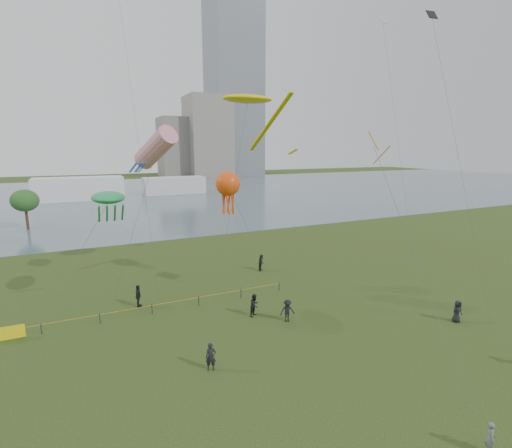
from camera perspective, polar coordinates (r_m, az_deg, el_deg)
name	(u,v)px	position (r m, az deg, el deg)	size (l,w,h in m)	color
ground_plane	(334,401)	(22.70, 11.98, -25.15)	(400.00, 400.00, 0.00)	#213210
lake	(125,195)	(115.60, -19.45, 4.20)	(400.00, 120.00, 0.08)	slate
tower	(233,53)	(201.92, -3.55, 24.84)	(24.00, 24.00, 120.00)	slate
building_mid	(208,137)	(185.45, -7.40, 13.15)	(20.00, 20.00, 38.00)	gray
building_low	(177,147)	(187.35, -12.09, 11.45)	(16.00, 18.00, 28.00)	slate
pavilion_left	(79,189)	(109.75, -25.53, 4.94)	(22.00, 8.00, 6.00)	silver
pavilion_right	(174,185)	(115.61, -12.49, 5.82)	(18.00, 7.00, 5.00)	silver
fence	(70,322)	(32.31, -26.76, -13.33)	(24.07, 0.07, 1.05)	black
kite_flyer	(491,438)	(21.77, 32.38, -26.06)	(0.58, 0.38, 1.59)	#5B5F62
spectator_a	(255,305)	(30.95, -0.21, -12.36)	(0.91, 0.71, 1.87)	black
spectator_b	(287,311)	(30.13, 4.86, -13.15)	(1.17, 0.68, 1.82)	black
spectator_c	(138,296)	(34.10, -17.66, -10.52)	(1.15, 0.48, 1.96)	black
spectator_d	(457,311)	(33.93, 28.55, -11.72)	(0.87, 0.56, 1.77)	black
spectator_f	(211,357)	(24.39, -6.96, -19.63)	(0.65, 0.42, 1.77)	black
spectator_g	(262,263)	(41.80, 0.86, -5.95)	(0.89, 0.69, 1.83)	black
kite_stingray	(248,100)	(34.39, -1.19, 18.55)	(7.27, 9.93, 18.14)	#3F3F42
kite_windsock	(156,148)	(33.88, -15.19, 11.22)	(6.83, 5.44, 15.44)	#3F3F42
kite_creature	(108,198)	(31.21, -21.80, 3.77)	(7.58, 6.87, 10.17)	#3F3F42
kite_octopus	(228,184)	(35.59, -4.34, 6.10)	(3.96, 6.95, 11.37)	#3F3F42
kite_delta	(377,149)	(28.58, 18.12, 10.85)	(2.99, 11.75, 14.70)	#3F3F42
small_kites	(191,4)	(34.60, -10.03, 30.31)	(36.58, 16.06, 11.13)	black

